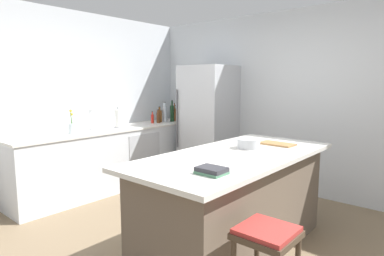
% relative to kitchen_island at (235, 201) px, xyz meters
% --- Properties ---
extents(ground_plane, '(7.20, 7.20, 0.00)m').
position_rel_kitchen_island_xyz_m(ground_plane, '(-0.37, -0.24, -0.47)').
color(ground_plane, '#7A664C').
extents(wall_rear, '(6.00, 0.10, 2.60)m').
position_rel_kitchen_island_xyz_m(wall_rear, '(-0.37, 2.01, 0.83)').
color(wall_rear, silver).
rests_on(wall_rear, ground_plane).
extents(wall_left, '(0.10, 6.00, 2.60)m').
position_rel_kitchen_island_xyz_m(wall_left, '(-2.82, -0.24, 0.83)').
color(wall_left, silver).
rests_on(wall_left, ground_plane).
extents(counter_run_left, '(0.67, 3.02, 0.91)m').
position_rel_kitchen_island_xyz_m(counter_run_left, '(-2.45, 0.36, -0.02)').
color(counter_run_left, silver).
rests_on(counter_run_left, ground_plane).
extents(kitchen_island, '(1.01, 2.20, 0.93)m').
position_rel_kitchen_island_xyz_m(kitchen_island, '(0.00, 0.00, 0.00)').
color(kitchen_island, brown).
rests_on(kitchen_island, ground_plane).
extents(refrigerator, '(0.77, 0.72, 1.85)m').
position_rel_kitchen_island_xyz_m(refrigerator, '(-1.59, 1.62, 0.45)').
color(refrigerator, '#B7BABF').
rests_on(refrigerator, ground_plane).
extents(bar_stool, '(0.36, 0.36, 0.67)m').
position_rel_kitchen_island_xyz_m(bar_stool, '(0.70, -0.71, 0.07)').
color(bar_stool, '#473828').
rests_on(bar_stool, ground_plane).
extents(sink_faucet, '(0.15, 0.05, 0.30)m').
position_rel_kitchen_island_xyz_m(sink_faucet, '(-2.49, 0.06, 0.59)').
color(sink_faucet, silver).
rests_on(sink_faucet, counter_run_left).
extents(flower_vase, '(0.10, 0.10, 0.32)m').
position_rel_kitchen_island_xyz_m(flower_vase, '(-2.41, -0.28, 0.53)').
color(flower_vase, silver).
rests_on(flower_vase, counter_run_left).
extents(paper_towel_roll, '(0.14, 0.14, 0.31)m').
position_rel_kitchen_island_xyz_m(paper_towel_roll, '(-2.39, 0.46, 0.57)').
color(paper_towel_roll, gray).
rests_on(paper_towel_roll, counter_run_left).
extents(gin_bottle, '(0.07, 0.07, 0.27)m').
position_rel_kitchen_island_xyz_m(gin_bottle, '(-2.46, 1.76, 0.54)').
color(gin_bottle, '#8CB79E').
rests_on(gin_bottle, counter_run_left).
extents(vinegar_bottle, '(0.05, 0.05, 0.31)m').
position_rel_kitchen_island_xyz_m(vinegar_bottle, '(-2.39, 1.67, 0.56)').
color(vinegar_bottle, '#994C23').
rests_on(vinegar_bottle, counter_run_left).
extents(wine_bottle, '(0.07, 0.07, 0.37)m').
position_rel_kitchen_island_xyz_m(wine_bottle, '(-2.35, 1.57, 0.59)').
color(wine_bottle, '#19381E').
rests_on(wine_bottle, counter_run_left).
extents(soda_bottle, '(0.08, 0.08, 0.34)m').
position_rel_kitchen_island_xyz_m(soda_bottle, '(-2.44, 1.48, 0.58)').
color(soda_bottle, silver).
rests_on(soda_bottle, counter_run_left).
extents(whiskey_bottle, '(0.09, 0.09, 0.26)m').
position_rel_kitchen_island_xyz_m(whiskey_bottle, '(-2.47, 1.38, 0.54)').
color(whiskey_bottle, brown).
rests_on(whiskey_bottle, counter_run_left).
extents(syrup_bottle, '(0.06, 0.06, 0.23)m').
position_rel_kitchen_island_xyz_m(syrup_bottle, '(-2.39, 1.28, 0.53)').
color(syrup_bottle, '#5B3319').
rests_on(syrup_bottle, counter_run_left).
extents(hot_sauce_bottle, '(0.05, 0.05, 0.20)m').
position_rel_kitchen_island_xyz_m(hot_sauce_bottle, '(-2.44, 1.19, 0.52)').
color(hot_sauce_bottle, red).
rests_on(hot_sauce_bottle, counter_run_left).
extents(cookbook_stack, '(0.21, 0.16, 0.05)m').
position_rel_kitchen_island_xyz_m(cookbook_stack, '(0.24, -0.69, 0.49)').
color(cookbook_stack, '#4C7F60').
rests_on(cookbook_stack, kitchen_island).
extents(mixing_bowl, '(0.23, 0.23, 0.09)m').
position_rel_kitchen_island_xyz_m(mixing_bowl, '(-0.04, 0.29, 0.51)').
color(mixing_bowl, '#B2B5BA').
rests_on(mixing_bowl, kitchen_island).
extents(cutting_board, '(0.36, 0.21, 0.02)m').
position_rel_kitchen_island_xyz_m(cutting_board, '(0.09, 0.65, 0.47)').
color(cutting_board, '#9E7042').
rests_on(cutting_board, kitchen_island).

